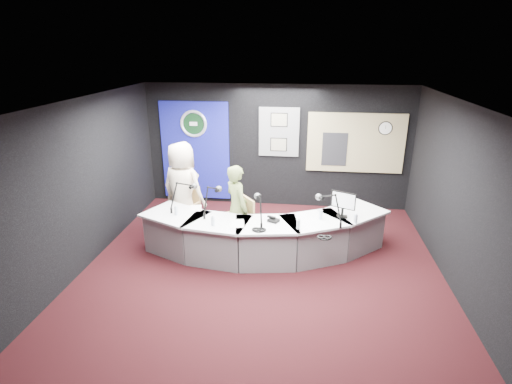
# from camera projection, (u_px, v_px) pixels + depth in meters

# --- Properties ---
(ground) EXTENTS (6.00, 6.00, 0.00)m
(ground) POSITION_uv_depth(u_px,v_px,m) (262.00, 269.00, 6.79)
(ground) COLOR black
(ground) RESTS_ON ground
(ceiling) EXTENTS (6.00, 6.00, 0.02)m
(ceiling) POSITION_uv_depth(u_px,v_px,m) (263.00, 102.00, 5.82)
(ceiling) COLOR silver
(ceiling) RESTS_ON ground
(wall_back) EXTENTS (6.00, 0.02, 2.80)m
(wall_back) POSITION_uv_depth(u_px,v_px,m) (277.00, 147.00, 9.10)
(wall_back) COLOR black
(wall_back) RESTS_ON ground
(wall_front) EXTENTS (6.00, 0.02, 2.80)m
(wall_front) POSITION_uv_depth(u_px,v_px,m) (225.00, 309.00, 3.51)
(wall_front) COLOR black
(wall_front) RESTS_ON ground
(wall_left) EXTENTS (0.02, 6.00, 2.80)m
(wall_left) POSITION_uv_depth(u_px,v_px,m) (84.00, 184.00, 6.65)
(wall_left) COLOR black
(wall_left) RESTS_ON ground
(wall_right) EXTENTS (0.02, 6.00, 2.80)m
(wall_right) POSITION_uv_depth(u_px,v_px,m) (462.00, 201.00, 5.96)
(wall_right) COLOR black
(wall_right) RESTS_ON ground
(broadcast_desk) EXTENTS (4.50, 1.90, 0.75)m
(broadcast_desk) POSITION_uv_depth(u_px,v_px,m) (263.00, 235.00, 7.18)
(broadcast_desk) COLOR silver
(broadcast_desk) RESTS_ON ground
(backdrop_panel) EXTENTS (1.60, 0.05, 2.30)m
(backdrop_panel) POSITION_uv_depth(u_px,v_px,m) (195.00, 151.00, 9.34)
(backdrop_panel) COLOR navy
(backdrop_panel) RESTS_ON wall_back
(agency_seal) EXTENTS (0.63, 0.07, 0.63)m
(agency_seal) POSITION_uv_depth(u_px,v_px,m) (194.00, 124.00, 9.08)
(agency_seal) COLOR silver
(agency_seal) RESTS_ON backdrop_panel
(seal_center) EXTENTS (0.48, 0.01, 0.48)m
(seal_center) POSITION_uv_depth(u_px,v_px,m) (194.00, 124.00, 9.08)
(seal_center) COLOR black
(seal_center) RESTS_ON backdrop_panel
(pinboard) EXTENTS (0.90, 0.04, 1.10)m
(pinboard) POSITION_uv_depth(u_px,v_px,m) (279.00, 132.00, 8.94)
(pinboard) COLOR slate
(pinboard) RESTS_ON wall_back
(framed_photo_upper) EXTENTS (0.34, 0.02, 0.27)m
(framed_photo_upper) POSITION_uv_depth(u_px,v_px,m) (279.00, 120.00, 8.82)
(framed_photo_upper) COLOR gray
(framed_photo_upper) RESTS_ON pinboard
(framed_photo_lower) EXTENTS (0.34, 0.02, 0.27)m
(framed_photo_lower) POSITION_uv_depth(u_px,v_px,m) (279.00, 145.00, 9.01)
(framed_photo_lower) COLOR gray
(framed_photo_lower) RESTS_ON pinboard
(booth_window_frame) EXTENTS (2.12, 0.06, 1.32)m
(booth_window_frame) POSITION_uv_depth(u_px,v_px,m) (355.00, 143.00, 8.82)
(booth_window_frame) COLOR #9C8E62
(booth_window_frame) RESTS_ON wall_back
(booth_glow) EXTENTS (2.00, 0.02, 1.20)m
(booth_glow) POSITION_uv_depth(u_px,v_px,m) (356.00, 143.00, 8.81)
(booth_glow) COLOR #D0B183
(booth_glow) RESTS_ON booth_window_frame
(equipment_rack) EXTENTS (0.55, 0.02, 0.75)m
(equipment_rack) POSITION_uv_depth(u_px,v_px,m) (334.00, 149.00, 8.89)
(equipment_rack) COLOR black
(equipment_rack) RESTS_ON booth_window_frame
(wall_clock) EXTENTS (0.28, 0.01, 0.28)m
(wall_clock) POSITION_uv_depth(u_px,v_px,m) (385.00, 128.00, 8.60)
(wall_clock) COLOR white
(wall_clock) RESTS_ON booth_window_frame
(armchair_left) EXTENTS (0.71, 0.71, 0.98)m
(armchair_left) POSITION_uv_depth(u_px,v_px,m) (184.00, 210.00, 7.96)
(armchair_left) COLOR #A07F49
(armchair_left) RESTS_ON ground
(armchair_right) EXTENTS (0.83, 0.83, 1.05)m
(armchair_right) POSITION_uv_depth(u_px,v_px,m) (237.00, 222.00, 7.36)
(armchair_right) COLOR #A07F49
(armchair_right) RESTS_ON ground
(draped_jacket) EXTENTS (0.50, 0.27, 0.70)m
(draped_jacket) POSITION_uv_depth(u_px,v_px,m) (182.00, 200.00, 8.14)
(draped_jacket) COLOR gray
(draped_jacket) RESTS_ON armchair_left
(person_man) EXTENTS (1.06, 0.86, 1.88)m
(person_man) POSITION_uv_depth(u_px,v_px,m) (183.00, 189.00, 7.80)
(person_man) COLOR beige
(person_man) RESTS_ON ground
(person_woman) EXTENTS (0.67, 0.70, 1.61)m
(person_woman) POSITION_uv_depth(u_px,v_px,m) (237.00, 208.00, 7.26)
(person_woman) COLOR olive
(person_woman) RESTS_ON ground
(computer_monitor) EXTENTS (0.41, 0.21, 0.30)m
(computer_monitor) POSITION_uv_depth(u_px,v_px,m) (343.00, 200.00, 6.89)
(computer_monitor) COLOR black
(computer_monitor) RESTS_ON broadcast_desk
(desk_phone) EXTENTS (0.22, 0.20, 0.04)m
(desk_phone) POSITION_uv_depth(u_px,v_px,m) (273.00, 220.00, 6.81)
(desk_phone) COLOR black
(desk_phone) RESTS_ON broadcast_desk
(headphones_near) EXTENTS (0.21, 0.21, 0.03)m
(headphones_near) POSITION_uv_depth(u_px,v_px,m) (325.00, 237.00, 6.22)
(headphones_near) COLOR black
(headphones_near) RESTS_ON broadcast_desk
(headphones_far) EXTENTS (0.21, 0.21, 0.04)m
(headphones_far) POSITION_uv_depth(u_px,v_px,m) (259.00, 230.00, 6.48)
(headphones_far) COLOR black
(headphones_far) RESTS_ON broadcast_desk
(paper_stack) EXTENTS (0.28, 0.34, 0.00)m
(paper_stack) POSITION_uv_depth(u_px,v_px,m) (196.00, 208.00, 7.38)
(paper_stack) COLOR white
(paper_stack) RESTS_ON broadcast_desk
(notepad) EXTENTS (0.29, 0.37, 0.00)m
(notepad) POSITION_uv_depth(u_px,v_px,m) (237.00, 224.00, 6.74)
(notepad) COLOR white
(notepad) RESTS_ON broadcast_desk
(boom_mic_a) EXTENTS (0.41, 0.67, 0.60)m
(boom_mic_a) POSITION_uv_depth(u_px,v_px,m) (183.00, 193.00, 7.30)
(boom_mic_a) COLOR black
(boom_mic_a) RESTS_ON broadcast_desk
(boom_mic_b) EXTENTS (0.26, 0.73, 0.60)m
(boom_mic_b) POSITION_uv_depth(u_px,v_px,m) (212.00, 197.00, 7.10)
(boom_mic_b) COLOR black
(boom_mic_b) RESTS_ON broadcast_desk
(boom_mic_c) EXTENTS (0.26, 0.72, 0.60)m
(boom_mic_c) POSITION_uv_depth(u_px,v_px,m) (259.00, 205.00, 6.73)
(boom_mic_c) COLOR black
(boom_mic_c) RESTS_ON broadcast_desk
(boom_mic_d) EXTENTS (0.48, 0.62, 0.60)m
(boom_mic_d) POSITION_uv_depth(u_px,v_px,m) (330.00, 205.00, 6.74)
(boom_mic_d) COLOR black
(boom_mic_d) RESTS_ON broadcast_desk
(water_bottles) EXTENTS (3.18, 0.55, 0.18)m
(water_bottles) POSITION_uv_depth(u_px,v_px,m) (263.00, 217.00, 6.78)
(water_bottles) COLOR silver
(water_bottles) RESTS_ON broadcast_desk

